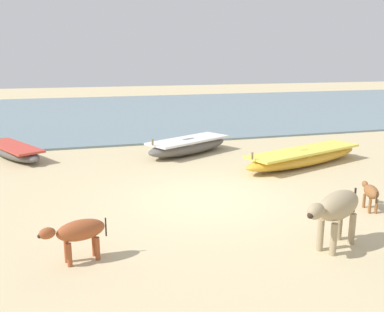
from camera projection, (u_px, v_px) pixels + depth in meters
name	position (u px, v px, depth m)	size (l,w,h in m)	color
ground	(207.00, 199.00, 9.87)	(80.00, 80.00, 0.00)	#CCB789
sea_water	(118.00, 112.00, 25.34)	(60.00, 20.00, 0.08)	slate
fishing_boat_0	(304.00, 157.00, 12.96)	(4.82, 2.48, 0.69)	gold
fishing_boat_1	(14.00, 151.00, 13.89)	(2.33, 3.44, 0.63)	#5B5651
fishing_boat_3	(188.00, 146.00, 14.48)	(3.53, 2.56, 0.72)	#5B5651
cow_adult_dun	(337.00, 208.00, 7.20)	(1.48, 0.97, 1.01)	tan
calf_near_brown	(371.00, 192.00, 9.11)	(0.45, 0.84, 0.56)	brown
calf_far_rust	(79.00, 232.00, 6.76)	(1.08, 0.49, 0.71)	#9E4C28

